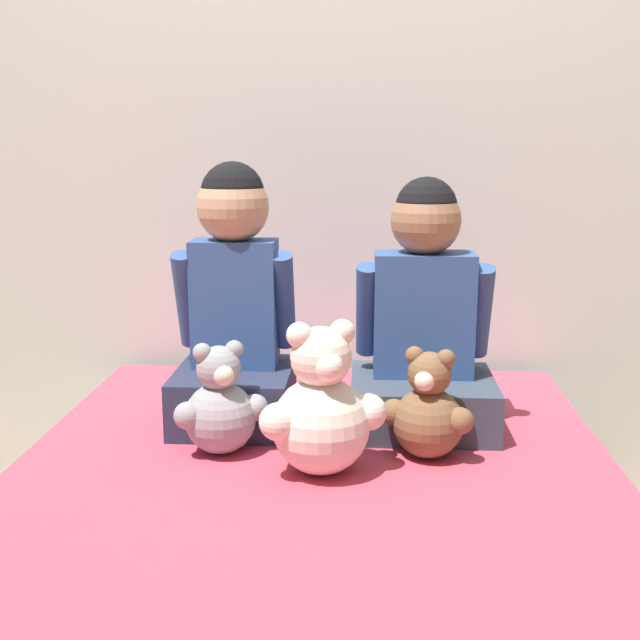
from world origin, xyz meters
The scene contains 7 objects.
wall_behind_bed centered at (0.00, 1.08, 1.25)m, with size 8.00×0.06×2.50m.
bed centered at (0.00, 0.00, 0.21)m, with size 1.35×2.00×0.42m.
child_on_left centered at (-0.22, 0.50, 0.71)m, with size 0.30×0.31×0.65m.
child_on_right centered at (0.25, 0.50, 0.68)m, with size 0.35×0.31×0.61m.
teddy_bear_held_by_left_child centered at (-0.22, 0.28, 0.53)m, with size 0.20×0.16×0.26m.
teddy_bear_held_by_right_child centered at (0.25, 0.28, 0.53)m, with size 0.20×0.16×0.25m.
teddy_bear_between_children centered at (0.02, 0.18, 0.56)m, with size 0.27×0.21×0.33m.
Camera 1 is at (0.11, -1.43, 1.11)m, focal length 45.00 mm.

